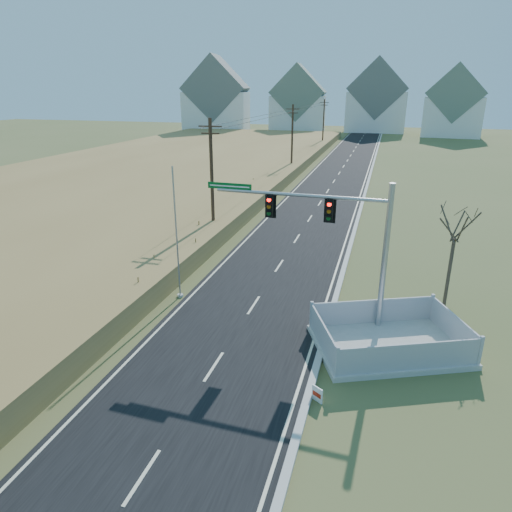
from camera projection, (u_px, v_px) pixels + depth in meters
The scene contains 16 objects.
ground at pixel (229, 344), 20.95m from camera, with size 260.00×260.00×0.00m, color #4D572A.
road at pixel (342, 169), 66.03m from camera, with size 8.00×180.00×0.06m, color black.
curb at pixel (372, 170), 64.94m from camera, with size 0.30×180.00×0.18m, color #B2AFA8.
reed_marsh at pixel (160, 168), 62.98m from camera, with size 38.00×110.00×1.30m, color #9F8047.
utility_pole_near at pixel (212, 177), 34.52m from camera, with size 1.80×0.26×9.00m.
utility_pole_mid at pixel (292, 138), 61.58m from camera, with size 1.80×0.26×9.00m.
utility_pole_far at pixel (323, 123), 88.64m from camera, with size 1.80×0.26×9.00m.
condo_nw at pixel (216, 101), 118.25m from camera, with size 17.69×13.38×19.05m.
condo_nnw at pixel (298, 104), 120.58m from camera, with size 14.93×11.17×17.03m.
condo_n at pixel (377, 102), 118.80m from camera, with size 15.27×10.20×18.54m.
condo_ne at pixel (454, 107), 107.21m from camera, with size 14.12×10.51×16.52m.
traffic_signal_mast at pixel (345, 239), 21.22m from camera, with size 9.01×0.67×7.17m.
fence_enclosure at pixel (388, 343), 20.45m from camera, with size 7.59×6.55×1.46m.
open_sign at pixel (317, 394), 16.97m from camera, with size 0.44×0.32×0.61m.
flagpole at pixel (177, 248), 24.64m from camera, with size 0.33×0.33×7.32m.
bare_tree at pixel (457, 222), 22.58m from camera, with size 2.24×2.24×5.94m.
Camera 1 is at (6.19, -17.21, 11.04)m, focal length 32.00 mm.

